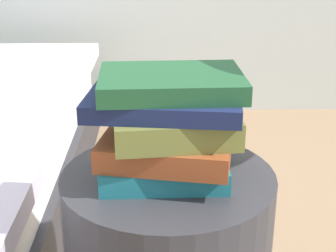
% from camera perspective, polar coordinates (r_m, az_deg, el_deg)
% --- Properties ---
extents(book_teal, '(0.24, 0.21, 0.04)m').
position_cam_1_polar(book_teal, '(0.99, -0.53, -4.14)').
color(book_teal, '#1E727F').
rests_on(book_teal, side_table).
extents(book_rust, '(0.27, 0.24, 0.04)m').
position_cam_1_polar(book_rust, '(0.96, 0.26, -2.10)').
color(book_rust, '#994723').
rests_on(book_rust, book_teal).
extents(book_olive, '(0.24, 0.20, 0.05)m').
position_cam_1_polar(book_olive, '(0.94, 0.67, 0.31)').
color(book_olive, olive).
rests_on(book_olive, book_rust).
extents(book_navy, '(0.29, 0.23, 0.03)m').
position_cam_1_polar(book_navy, '(0.94, -0.37, 3.01)').
color(book_navy, '#19234C').
rests_on(book_navy, book_olive).
extents(book_forest, '(0.26, 0.19, 0.03)m').
position_cam_1_polar(book_forest, '(0.92, 0.35, 4.79)').
color(book_forest, '#1E512D').
rests_on(book_forest, book_navy).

